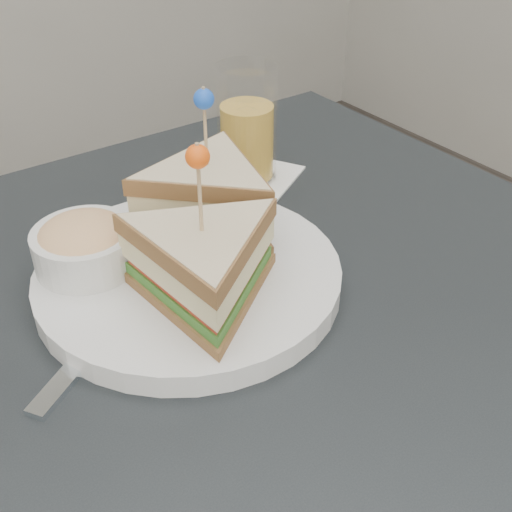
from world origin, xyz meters
name	(u,v)px	position (x,y,z in m)	size (l,w,h in m)	color
table	(254,368)	(0.00, 0.00, 0.67)	(0.80, 0.80, 0.75)	black
plate_meal	(191,240)	(-0.02, 0.07, 0.80)	(0.33, 0.33, 0.17)	white
cutlery_knife	(110,327)	(-0.12, 0.05, 0.75)	(0.21, 0.15, 0.01)	white
drink_set	(247,131)	(0.14, 0.21, 0.81)	(0.15, 0.15, 0.14)	white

